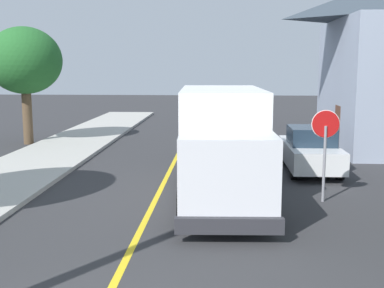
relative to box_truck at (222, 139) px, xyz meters
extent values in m
cube|color=gold|center=(-1.94, 1.44, -1.76)|extent=(0.16, 56.00, 0.01)
cube|color=white|center=(-0.03, 0.73, 0.13)|extent=(2.60, 5.09, 2.60)
cube|color=silver|center=(0.11, -2.76, -0.32)|extent=(2.36, 2.09, 1.70)
cube|color=#1E2D3D|center=(0.15, -3.66, 0.06)|extent=(2.04, 0.16, 0.75)
cube|color=#2D2D33|center=(0.16, -3.84, -1.35)|extent=(2.41, 0.30, 0.36)
cylinder|color=black|center=(1.15, -2.52, -1.27)|extent=(0.34, 1.01, 1.00)
cylinder|color=black|center=(-0.94, -2.61, -1.27)|extent=(0.34, 1.01, 1.00)
cylinder|color=black|center=(0.97, 2.03, -1.27)|extent=(0.34, 1.01, 1.00)
cylinder|color=black|center=(-1.13, 1.94, -1.27)|extent=(0.34, 1.01, 1.00)
cube|color=black|center=(0.56, 6.03, -1.12)|extent=(1.89, 4.44, 0.76)
cube|color=#1E2D3D|center=(0.57, 6.18, -0.42)|extent=(1.62, 1.83, 0.64)
cylinder|color=black|center=(1.32, 4.61, -1.45)|extent=(0.23, 0.64, 0.64)
cylinder|color=black|center=(-0.26, 4.64, -1.45)|extent=(0.23, 0.64, 0.64)
cylinder|color=black|center=(1.38, 7.43, -1.45)|extent=(0.23, 0.64, 0.64)
cylinder|color=black|center=(-0.19, 7.46, -1.45)|extent=(0.23, 0.64, 0.64)
cube|color=silver|center=(-0.01, 12.34, -1.12)|extent=(1.80, 4.40, 0.76)
cube|color=#1E2D3D|center=(-0.01, 12.49, -0.42)|extent=(1.59, 1.80, 0.64)
cylinder|color=black|center=(0.78, 10.93, -1.45)|extent=(0.22, 0.64, 0.64)
cylinder|color=black|center=(-0.80, 10.93, -1.45)|extent=(0.22, 0.64, 0.64)
cylinder|color=black|center=(0.79, 13.75, -1.45)|extent=(0.22, 0.64, 0.64)
cylinder|color=black|center=(-0.79, 13.75, -1.45)|extent=(0.22, 0.64, 0.64)
cube|color=#2D4793|center=(0.46, 19.47, -1.12)|extent=(1.90, 4.44, 0.76)
cube|color=#1E2D3D|center=(0.46, 19.62, -0.42)|extent=(1.62, 1.84, 0.64)
cylinder|color=black|center=(1.29, 18.08, -1.45)|extent=(0.23, 0.64, 0.64)
cylinder|color=black|center=(-0.29, 18.05, -1.45)|extent=(0.23, 0.64, 0.64)
cylinder|color=black|center=(1.22, 20.90, -1.45)|extent=(0.23, 0.64, 0.64)
cylinder|color=black|center=(-0.36, 20.86, -1.45)|extent=(0.23, 0.64, 0.64)
cube|color=silver|center=(3.26, 3.98, -1.12)|extent=(1.82, 4.41, 0.76)
cube|color=#1E2D3D|center=(3.26, 3.83, -0.42)|extent=(1.59, 1.81, 0.64)
cylinder|color=black|center=(2.47, 5.38, -1.45)|extent=(0.22, 0.64, 0.64)
cylinder|color=black|center=(4.05, 5.39, -1.45)|extent=(0.22, 0.64, 0.64)
cylinder|color=black|center=(2.48, 2.57, -1.45)|extent=(0.22, 0.64, 0.64)
cylinder|color=black|center=(4.06, 2.57, -1.45)|extent=(0.22, 0.64, 0.64)
cylinder|color=gray|center=(2.92, -0.24, -0.67)|extent=(0.08, 0.08, 2.20)
cylinder|color=red|center=(2.92, -0.21, 0.48)|extent=(0.76, 0.03, 0.76)
cylinder|color=white|center=(2.92, -0.19, 0.48)|extent=(0.80, 0.02, 0.80)
cube|color=brown|center=(5.29, 8.38, -0.72)|extent=(0.10, 1.00, 2.10)
cylinder|color=brown|center=(-9.68, 9.66, -0.47)|extent=(0.47, 0.47, 2.59)
ellipsoid|color=#236028|center=(-9.68, 9.66, 2.37)|extent=(3.63, 3.63, 3.27)
camera|label=1|loc=(-0.04, -14.22, 2.11)|focal=46.06mm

